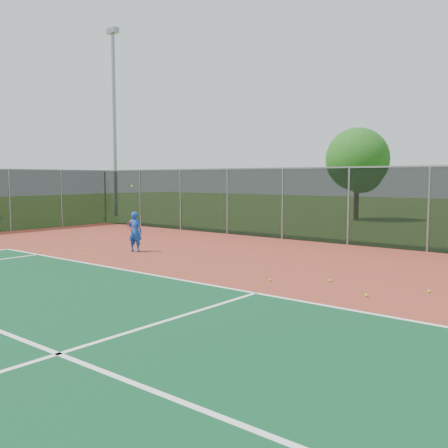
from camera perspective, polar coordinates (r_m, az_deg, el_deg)
name	(u,v)px	position (r m, az deg, el deg)	size (l,w,h in m)	color
ground	(90,307)	(10.62, -15.10, -9.12)	(120.00, 120.00, 0.00)	#325618
court_apron	(161,289)	(11.87, -7.20, -7.41)	(30.00, 20.00, 0.02)	maroon
court_lines	(66,352)	(8.01, -17.66, -13.74)	(22.10, 13.05, 0.00)	white
fence_back	(348,205)	(19.88, 14.03, 2.11)	(30.00, 0.06, 3.03)	black
tennis_player	(135,232)	(17.77, -10.13, -0.85)	(0.60, 0.66, 2.34)	#1246B1
practice_ball_0	(85,254)	(17.43, -15.58, -3.34)	(0.07, 0.07, 0.07)	#B5DB19
practice_ball_1	(429,291)	(12.29, 22.37, -7.11)	(0.07, 0.07, 0.07)	#B5DB19
practice_ball_2	(330,281)	(12.80, 12.05, -6.34)	(0.07, 0.07, 0.07)	#B5DB19
practice_ball_3	(367,295)	(11.43, 15.98, -7.83)	(0.07, 0.07, 0.07)	#B5DB19
practice_ball_4	(76,238)	(22.03, -16.56, -1.59)	(0.07, 0.07, 0.07)	#B5DB19
practice_ball_5	(270,280)	(12.65, 5.30, -6.39)	(0.07, 0.07, 0.07)	#B5DB19
floodlight_nw	(114,112)	(35.42, -12.43, 12.40)	(0.90, 0.40, 12.58)	gray
tree_back_left	(358,162)	(31.68, 15.09, 6.83)	(3.87, 3.87, 5.68)	#351F13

